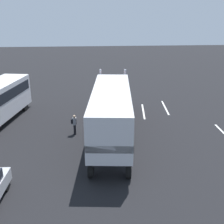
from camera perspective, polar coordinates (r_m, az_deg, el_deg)
name	(u,v)px	position (r m, az deg, el deg)	size (l,w,h in m)	color
ground_plane	(109,115)	(26.05, -0.68, -0.57)	(120.00, 120.00, 0.00)	black
lane_stripe_near	(143,111)	(27.15, 6.60, 0.17)	(4.40, 0.16, 0.01)	silver
lane_stripe_mid	(165,108)	(28.57, 11.12, 0.92)	(4.40, 0.16, 0.01)	silver
semi_truck	(112,108)	(20.26, -0.11, 0.95)	(14.35, 4.09, 4.50)	#B21919
person_bystander	(74,124)	(21.76, -7.93, -2.47)	(0.34, 0.47, 1.63)	black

